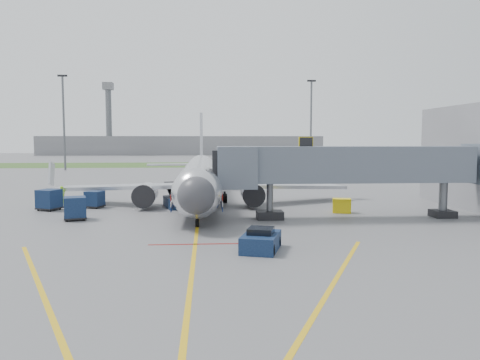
{
  "coord_description": "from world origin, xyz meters",
  "views": [
    {
      "loc": [
        0.82,
        -33.53,
        6.7
      ],
      "look_at": [
        3.59,
        6.39,
        3.2
      ],
      "focal_mm": 35.0,
      "sensor_mm": 36.0,
      "label": 1
    }
  ],
  "objects": [
    {
      "name": "belt_loader",
      "position": [
        -2.51,
        12.5,
        0.58
      ],
      "size": [
        2.5,
        4.93,
        2.32
      ],
      "color": "#0B1934",
      "rests_on": "ground"
    },
    {
      "name": "pushback_tug",
      "position": [
        4.0,
        -5.91,
        0.58
      ],
      "size": [
        2.91,
        3.77,
        1.39
      ],
      "color": "#0B1934",
      "rests_on": "ground"
    },
    {
      "name": "baggage_cart_a",
      "position": [
        -14.16,
        11.42,
        1.0
      ],
      "size": [
        2.4,
        2.4,
        1.96
      ],
      "color": "#0B1934",
      "rests_on": "ground"
    },
    {
      "name": "light_mast_left",
      "position": [
        -30.0,
        70.0,
        10.78
      ],
      "size": [
        2.0,
        0.44,
        20.4
      ],
      "color": "#595B60",
      "rests_on": "ground"
    },
    {
      "name": "airliner",
      "position": [
        0.0,
        15.25,
        2.65
      ],
      "size": [
        32.1,
        35.67,
        10.25
      ],
      "color": "silver",
      "rests_on": "ground"
    },
    {
      "name": "ramp_worker",
      "position": [
        -14.11,
        15.31,
        0.95
      ],
      "size": [
        0.78,
        0.83,
        1.9
      ],
      "primitive_type": "imported",
      "rotation": [
        0.0,
        0.0,
        0.92
      ],
      "color": "#85D419",
      "rests_on": "ground"
    },
    {
      "name": "baggage_cart_c",
      "position": [
        -10.23,
        12.69,
        0.84
      ],
      "size": [
        1.95,
        1.95,
        1.65
      ],
      "color": "#0B1934",
      "rests_on": "ground"
    },
    {
      "name": "baggage_cart_b",
      "position": [
        -10.21,
        5.81,
        0.98
      ],
      "size": [
        2.22,
        2.22,
        1.92
      ],
      "color": "#0B1934",
      "rests_on": "ground"
    },
    {
      "name": "ground",
      "position": [
        0.0,
        0.0,
        0.0
      ],
      "size": [
        400.0,
        400.0,
        0.0
      ],
      "primitive_type": "plane",
      "color": "#565659",
      "rests_on": "ground"
    },
    {
      "name": "light_mast_right",
      "position": [
        25.0,
        75.0,
        10.78
      ],
      "size": [
        2.0,
        0.44,
        20.4
      ],
      "color": "#595B60",
      "rests_on": "ground"
    },
    {
      "name": "control_tower",
      "position": [
        -40.0,
        165.0,
        17.33
      ],
      "size": [
        4.0,
        4.0,
        30.0
      ],
      "color": "#595B60",
      "rests_on": "ground"
    },
    {
      "name": "jet_bridge",
      "position": [
        12.86,
        5.0,
        4.47
      ],
      "size": [
        25.3,
        4.0,
        6.9
      ],
      "color": "slate",
      "rests_on": "ground"
    },
    {
      "name": "ground_power_cart",
      "position": [
        13.02,
        8.0,
        0.64
      ],
      "size": [
        1.84,
        1.44,
        1.3
      ],
      "color": "yellow",
      "rests_on": "ground"
    },
    {
      "name": "distant_terminal",
      "position": [
        -10.0,
        170.0,
        4.0
      ],
      "size": [
        120.0,
        14.0,
        8.0
      ],
      "primitive_type": "cube",
      "color": "slate",
      "rests_on": "ground"
    },
    {
      "name": "apron_markings",
      "position": [
        0.0,
        -7.4,
        0.0
      ],
      "size": [
        21.52,
        50.0,
        0.01
      ],
      "color": "gold",
      "rests_on": "ground"
    },
    {
      "name": "grass_strip",
      "position": [
        0.0,
        90.0,
        0.01
      ],
      "size": [
        300.0,
        25.0,
        0.01
      ],
      "primitive_type": "cube",
      "color": "#2D4C1E",
      "rests_on": "ground"
    }
  ]
}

